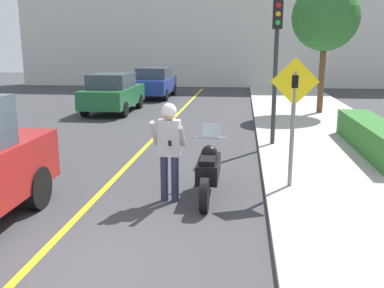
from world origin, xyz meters
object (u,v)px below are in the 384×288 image
(parked_car_green, at_px, (113,93))
(parked_car_blue, at_px, (155,82))
(traffic_light, at_px, (276,46))
(street_tree, at_px, (326,18))
(person_biker, at_px, (169,141))
(crossing_sign, at_px, (293,110))
(motorcycle, at_px, (209,170))

(parked_car_green, bearing_deg, parked_car_blue, 82.52)
(traffic_light, height_order, street_tree, street_tree)
(traffic_light, height_order, parked_car_green, traffic_light)
(person_biker, bearing_deg, crossing_sign, 20.20)
(person_biker, distance_m, parked_car_green, 11.38)
(motorcycle, bearing_deg, person_biker, -148.66)
(motorcycle, relative_size, person_biker, 1.28)
(person_biker, relative_size, crossing_sign, 0.73)
(crossing_sign, bearing_deg, street_tree, 77.36)
(parked_car_green, bearing_deg, person_biker, -67.90)
(street_tree, relative_size, parked_car_blue, 1.23)
(person_biker, height_order, traffic_light, traffic_light)
(crossing_sign, bearing_deg, parked_car_blue, 111.06)
(crossing_sign, relative_size, street_tree, 0.48)
(person_biker, height_order, parked_car_blue, person_biker)
(motorcycle, xyz_separation_m, street_tree, (3.82, 10.38, 3.43))
(crossing_sign, height_order, parked_car_green, crossing_sign)
(crossing_sign, height_order, street_tree, street_tree)
(motorcycle, xyz_separation_m, traffic_light, (1.48, 4.20, 2.32))
(motorcycle, height_order, street_tree, street_tree)
(traffic_light, bearing_deg, street_tree, 69.35)
(person_biker, relative_size, traffic_light, 0.47)
(parked_car_green, bearing_deg, street_tree, 1.67)
(motorcycle, distance_m, street_tree, 11.58)
(crossing_sign, xyz_separation_m, traffic_light, (-0.10, 3.78, 1.20))
(street_tree, bearing_deg, crossing_sign, -102.64)
(motorcycle, xyz_separation_m, person_biker, (-0.69, -0.42, 0.64))
(parked_car_green, bearing_deg, crossing_sign, -56.01)
(traffic_light, distance_m, parked_car_green, 8.98)
(person_biker, xyz_separation_m, crossing_sign, (2.27, 0.83, 0.48))
(motorcycle, bearing_deg, crossing_sign, 14.73)
(crossing_sign, xyz_separation_m, street_tree, (2.24, 9.97, 2.31))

